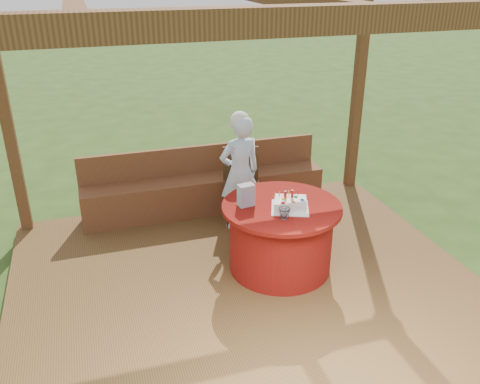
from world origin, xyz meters
name	(u,v)px	position (x,y,z in m)	size (l,w,h in m)	color
ground	(248,294)	(0.00, 0.00, 0.00)	(60.00, 60.00, 0.00)	#284416
deck	(248,289)	(0.00, 0.00, 0.06)	(4.50, 4.00, 0.12)	brown
pergola	(249,43)	(0.00, 0.00, 2.41)	(4.50, 4.00, 2.72)	brown
bench	(205,190)	(0.00, 1.72, 0.38)	(3.00, 0.42, 0.80)	brown
table	(281,236)	(0.41, 0.18, 0.48)	(1.18, 1.18, 0.71)	maroon
chair	(241,181)	(0.37, 1.37, 0.60)	(0.51, 0.51, 0.87)	#3D2713
elderly_woman	(240,171)	(0.28, 1.16, 0.82)	(0.54, 0.40, 1.40)	#A3CAF2
birthday_cake	(290,204)	(0.46, 0.10, 0.88)	(0.46, 0.46, 0.17)	white
gift_bag	(246,195)	(0.07, 0.29, 0.94)	(0.15, 0.10, 0.22)	#C780AA
drinking_glass	(284,214)	(0.32, -0.08, 0.88)	(0.11, 0.11, 0.10)	white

